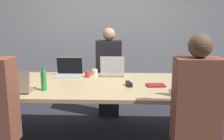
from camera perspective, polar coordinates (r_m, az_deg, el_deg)
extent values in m
cube|color=#ADADB2|center=(4.90, -1.51, 9.81)|extent=(12.00, 0.06, 2.80)
cube|color=#D6B77F|center=(3.07, -3.75, -3.45)|extent=(3.55, 1.27, 0.04)
cylinder|color=#4C4C51|center=(3.83, 21.81, -7.27)|extent=(0.08, 0.08, 0.73)
cube|color=gray|center=(2.77, 16.75, -4.94)|extent=(0.33, 0.24, 0.02)
cube|color=gray|center=(2.63, 17.50, -2.87)|extent=(0.33, 0.06, 0.24)
cube|color=black|center=(2.65, 17.44, -2.86)|extent=(0.33, 0.05, 0.24)
cube|color=brown|center=(2.33, 18.76, -6.78)|extent=(0.40, 0.24, 0.77)
sphere|color=brown|center=(2.23, 19.56, 5.25)|extent=(0.21, 0.21, 0.21)
cylinder|color=red|center=(2.87, 22.17, -3.89)|extent=(0.09, 0.09, 0.10)
cylinder|color=black|center=(2.89, 21.37, -2.51)|extent=(0.07, 0.07, 0.22)
cylinder|color=black|center=(2.86, 21.56, 0.13)|extent=(0.03, 0.03, 0.05)
cube|color=silver|center=(3.47, -9.90, -1.37)|extent=(0.35, 0.23, 0.02)
cube|color=silver|center=(3.54, -9.61, 1.02)|extent=(0.36, 0.05, 0.24)
cube|color=black|center=(3.53, -9.64, 0.96)|extent=(0.35, 0.05, 0.23)
cylinder|color=red|center=(3.40, -5.58, -0.95)|extent=(0.08, 0.08, 0.08)
cube|color=gray|center=(3.49, 0.01, -1.10)|extent=(0.34, 0.23, 0.02)
cube|color=gray|center=(3.58, 0.08, 1.27)|extent=(0.35, 0.04, 0.24)
cube|color=silver|center=(3.57, 0.07, 1.22)|extent=(0.34, 0.04, 0.23)
cube|color=#2D2D38|center=(4.10, -0.66, -7.24)|extent=(0.32, 0.24, 0.45)
cube|color=#232328|center=(3.95, -0.68, 1.18)|extent=(0.40, 0.24, 0.77)
sphere|color=tan|center=(3.89, -0.70, 8.20)|extent=(0.20, 0.20, 0.20)
cylinder|color=white|center=(3.55, -3.98, -0.46)|extent=(0.08, 0.08, 0.08)
cube|color=gray|center=(2.91, -20.49, -4.42)|extent=(0.30, 0.22, 0.02)
cube|color=gray|center=(2.80, -21.38, -2.57)|extent=(0.31, 0.07, 0.22)
cube|color=black|center=(2.81, -21.29, -2.58)|extent=(0.30, 0.07, 0.22)
cylinder|color=green|center=(2.84, -15.31, -2.38)|extent=(0.06, 0.06, 0.22)
cylinder|color=green|center=(2.82, -15.46, 0.25)|extent=(0.03, 0.03, 0.05)
cube|color=black|center=(2.95, 3.91, -3.19)|extent=(0.08, 0.16, 0.05)
cube|color=maroon|center=(2.98, 9.97, -3.46)|extent=(0.23, 0.17, 0.02)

